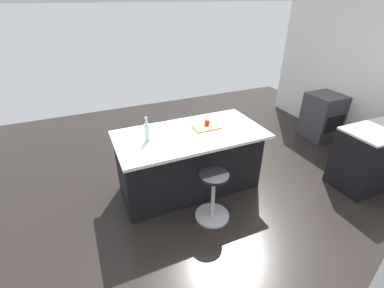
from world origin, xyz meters
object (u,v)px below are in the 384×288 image
(apple_red, at_px, (207,122))
(kitchen_island, at_px, (189,160))
(cutting_board, at_px, (206,127))
(water_bottle, at_px, (147,131))
(oven_range, at_px, (323,116))
(stool_by_window, at_px, (213,197))

(apple_red, bearing_deg, kitchen_island, 11.10)
(kitchen_island, bearing_deg, cutting_board, -176.34)
(apple_red, relative_size, water_bottle, 0.25)
(cutting_board, bearing_deg, oven_range, -170.75)
(stool_by_window, bearing_deg, water_bottle, -48.44)
(stool_by_window, height_order, apple_red, apple_red)
(oven_range, relative_size, stool_by_window, 1.31)
(cutting_board, bearing_deg, kitchen_island, 3.66)
(oven_range, relative_size, cutting_board, 2.42)
(oven_range, height_order, kitchen_island, kitchen_island)
(oven_range, bearing_deg, apple_red, 8.52)
(cutting_board, xyz_separation_m, water_bottle, (0.83, 0.03, 0.11))
(oven_range, distance_m, kitchen_island, 3.09)
(water_bottle, bearing_deg, oven_range, -172.41)
(stool_by_window, bearing_deg, kitchen_island, -87.61)
(kitchen_island, height_order, water_bottle, water_bottle)
(cutting_board, bearing_deg, apple_red, -125.26)
(stool_by_window, xyz_separation_m, cutting_board, (-0.24, -0.70, 0.62))
(stool_by_window, relative_size, apple_red, 8.62)
(kitchen_island, xyz_separation_m, cutting_board, (-0.27, -0.02, 0.47))
(oven_range, bearing_deg, kitchen_island, 8.77)
(cutting_board, relative_size, apple_red, 4.65)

